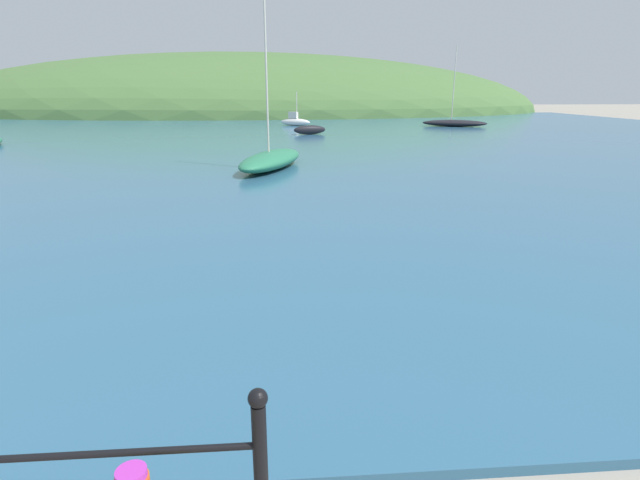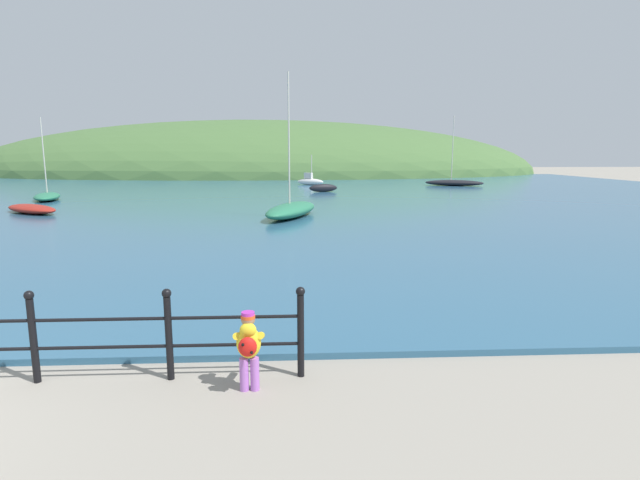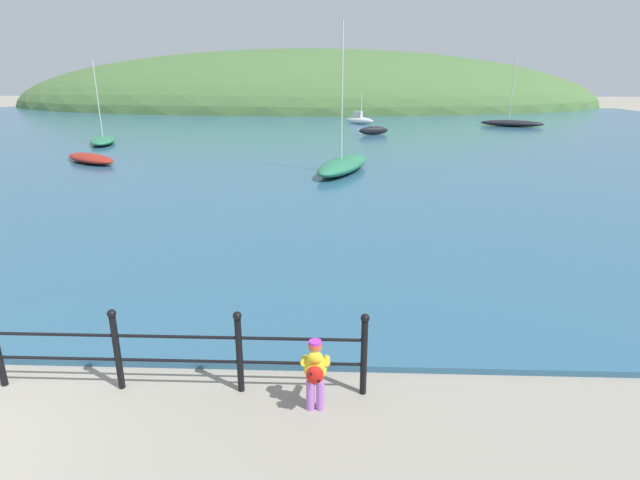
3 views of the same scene
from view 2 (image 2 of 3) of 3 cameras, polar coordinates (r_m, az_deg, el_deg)
The scene contains 9 objects.
water at distance 37.13m, azimuth -11.16°, elevation 5.32°, with size 80.00×60.00×0.10m, color #2D5B7A.
far_hillside at distance 74.56m, azimuth -7.10°, elevation 7.59°, with size 80.63×44.35×15.12m.
child_in_coat at distance 6.23m, azimuth -8.16°, elevation -11.69°, with size 0.38×0.53×1.00m.
boat_blue_hull at distance 44.60m, azimuth -1.14°, elevation 6.77°, with size 2.55×1.87×2.65m.
boat_mid_harbor at distance 36.55m, azimuth 0.36°, elevation 5.97°, with size 2.20×1.10×0.58m.
boat_twin_mast at distance 45.04m, azimuth 15.07°, elevation 6.35°, with size 5.11×3.10×5.93m.
boat_far_right at distance 34.26m, azimuth -28.73°, elevation 4.42°, with size 2.63×4.26×4.88m.
boat_nearest_quay at distance 22.15m, azimuth -3.28°, elevation 3.50°, with size 3.02×5.24×6.16m.
boat_red_dinghy at distance 27.16m, azimuth -30.09°, elevation 3.10°, with size 3.69×3.25×0.41m.
Camera 2 is at (5.23, -4.65, 2.88)m, focal length 28.00 mm.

